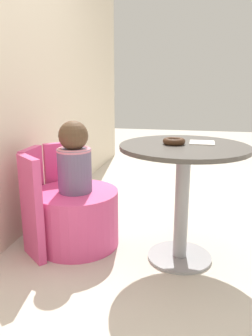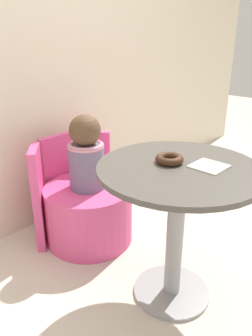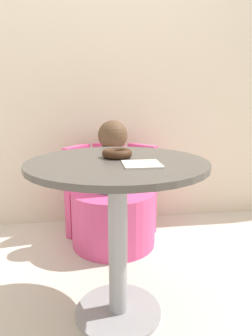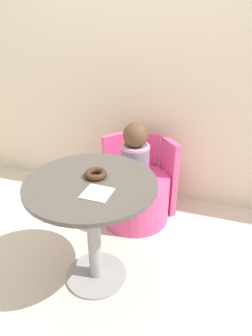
# 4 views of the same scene
# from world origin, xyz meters

# --- Properties ---
(ground_plane) EXTENTS (12.00, 12.00, 0.00)m
(ground_plane) POSITION_xyz_m (0.00, 0.00, 0.00)
(ground_plane) COLOR beige
(back_wall) EXTENTS (6.00, 0.06, 2.40)m
(back_wall) POSITION_xyz_m (0.00, 1.13, 1.20)
(back_wall) COLOR beige
(back_wall) RESTS_ON ground_plane
(round_table) EXTENTS (0.75, 0.75, 0.73)m
(round_table) POSITION_xyz_m (0.10, -0.04, 0.54)
(round_table) COLOR #99999E
(round_table) RESTS_ON ground_plane
(tub_chair) EXTENTS (0.57, 0.57, 0.38)m
(tub_chair) POSITION_xyz_m (0.15, 0.66, 0.19)
(tub_chair) COLOR #E54C8C
(tub_chair) RESTS_ON ground_plane
(booth_backrest) EXTENTS (0.66, 0.24, 0.66)m
(booth_backrest) POSITION_xyz_m (0.15, 0.90, 0.33)
(booth_backrest) COLOR #E54C8C
(booth_backrest) RESTS_ON ground_plane
(child_figure) EXTENTS (0.22, 0.22, 0.47)m
(child_figure) POSITION_xyz_m (0.15, 0.66, 0.60)
(child_figure) COLOR slate
(child_figure) RESTS_ON tub_chair
(donut) EXTENTS (0.13, 0.13, 0.04)m
(donut) POSITION_xyz_m (0.10, 0.02, 0.75)
(donut) COLOR #3D2314
(donut) RESTS_ON round_table
(paper_napkin) EXTENTS (0.15, 0.15, 0.01)m
(paper_napkin) POSITION_xyz_m (0.18, -0.14, 0.73)
(paper_napkin) COLOR silver
(paper_napkin) RESTS_ON round_table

